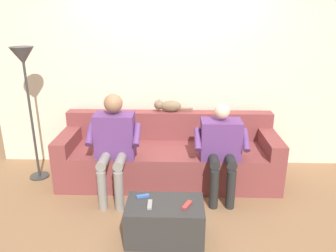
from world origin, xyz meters
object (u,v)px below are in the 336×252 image
at_px(coffee_table, 165,221).
at_px(remote_gray, 150,205).
at_px(person_right_seated, 114,140).
at_px(cat_on_backrest, 168,106).
at_px(person_left_seated, 221,145).
at_px(floor_lamp, 24,70).
at_px(couch, 169,157).
at_px(remote_red, 187,205).
at_px(remote_blue, 143,196).

bearing_deg(coffee_table, remote_gray, 13.21).
xyz_separation_m(person_right_seated, remote_gray, (-0.46, 0.83, -0.30)).
distance_m(cat_on_backrest, remote_gray, 1.60).
distance_m(person_left_seated, floor_lamp, 2.43).
height_order(coffee_table, cat_on_backrest, cat_on_backrest).
height_order(person_right_seated, floor_lamp, floor_lamp).
distance_m(couch, person_left_seated, 0.79).
distance_m(remote_red, floor_lamp, 2.45).
relative_size(remote_red, floor_lamp, 0.09).
bearing_deg(floor_lamp, person_left_seated, 171.14).
bearing_deg(remote_gray, person_right_seated, 28.17).
bearing_deg(cat_on_backrest, coffee_table, 90.70).
relative_size(person_left_seated, floor_lamp, 0.65).
height_order(remote_blue, remote_red, remote_blue).
distance_m(person_left_seated, remote_red, 0.96).
bearing_deg(couch, remote_red, 99.40).
xyz_separation_m(coffee_table, cat_on_backrest, (0.02, -1.48, 0.70)).
bearing_deg(person_right_seated, remote_gray, 119.22).
relative_size(coffee_table, remote_gray, 4.88).
bearing_deg(remote_gray, remote_red, -90.58).
xyz_separation_m(person_left_seated, person_right_seated, (1.20, 0.01, 0.05)).
relative_size(person_left_seated, remote_red, 7.64).
xyz_separation_m(person_left_seated, floor_lamp, (2.28, -0.36, 0.77)).
xyz_separation_m(coffee_table, person_left_seated, (-0.60, -0.81, 0.44)).
bearing_deg(person_left_seated, remote_gray, 48.94).
distance_m(cat_on_backrest, remote_red, 1.61).
bearing_deg(cat_on_backrest, person_left_seated, 132.69).
height_order(cat_on_backrest, remote_red, cat_on_backrest).
bearing_deg(remote_blue, person_right_seated, -78.53).
relative_size(couch, floor_lamp, 1.61).
xyz_separation_m(couch, remote_blue, (0.21, 1.09, 0.08)).
relative_size(couch, cat_on_backrest, 5.30).
xyz_separation_m(cat_on_backrest, remote_red, (-0.22, 1.51, -0.51)).
distance_m(remote_blue, remote_red, 0.44).
distance_m(coffee_table, person_right_seated, 1.11).
distance_m(coffee_table, remote_red, 0.28).
bearing_deg(coffee_table, remote_red, 171.85).
distance_m(couch, person_right_seated, 0.81).
distance_m(remote_gray, floor_lamp, 2.21).
bearing_deg(floor_lamp, remote_gray, 142.19).
height_order(person_left_seated, remote_blue, person_left_seated).
distance_m(person_right_seated, remote_blue, 0.84).
height_order(coffee_table, remote_gray, remote_gray).
height_order(cat_on_backrest, remote_blue, cat_on_backrest).
relative_size(cat_on_backrest, remote_blue, 4.21).
height_order(cat_on_backrest, floor_lamp, floor_lamp).
distance_m(couch, coffee_table, 1.20).
bearing_deg(floor_lamp, person_right_seated, 161.13).
relative_size(person_right_seated, remote_blue, 9.91).
height_order(remote_red, remote_gray, remote_red).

